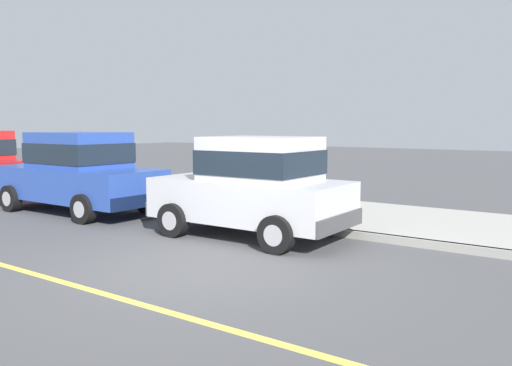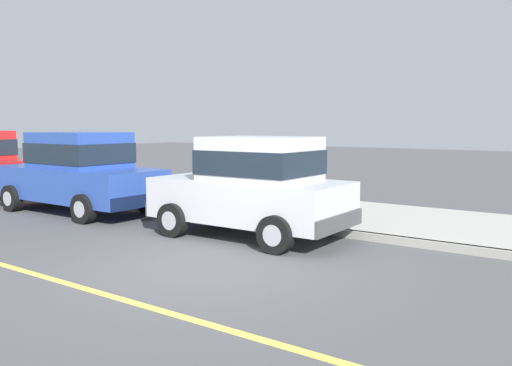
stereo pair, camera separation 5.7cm
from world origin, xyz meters
The scene contains 8 objects.
ground_plane centered at (0.00, 0.00, 0.00)m, with size 80.00×80.00×0.00m, color #4C4C4F.
curb centered at (3.20, 0.00, 0.07)m, with size 0.16×64.00×0.14m, color gray.
sidewalk centered at (5.00, 0.00, 0.07)m, with size 3.60×64.00×0.14m, color #A8A59E.
lane_centre_line centered at (-1.60, 0.00, 0.00)m, with size 0.12×57.60×0.01m, color #E0D64C.
car_silver_hatchback centered at (2.22, 0.66, 0.98)m, with size 1.99×3.82×1.88m.
car_blue_sedan centered at (2.08, 5.74, 0.98)m, with size 2.05×4.61×1.92m.
dog_white centered at (5.32, 2.61, 0.43)m, with size 0.74×0.33×0.49m.
fire_hydrant centered at (3.65, 0.45, 0.48)m, with size 0.34×0.24×0.72m.
Camera 2 is at (-5.65, -5.02, 2.10)m, focal length 36.87 mm.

